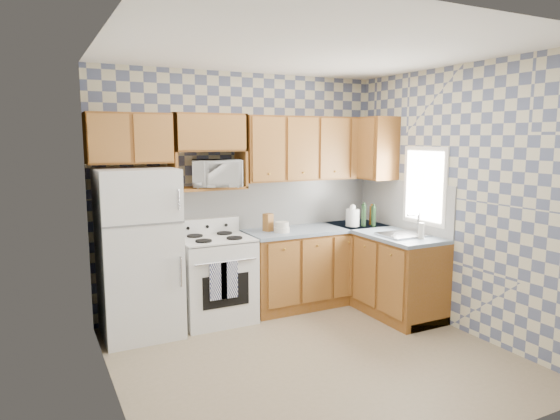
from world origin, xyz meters
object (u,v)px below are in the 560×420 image
object	(u,v)px
refrigerator	(139,253)
electric_kettle	(353,218)
stove_body	(215,280)
microwave	(217,173)

from	to	relation	value
refrigerator	electric_kettle	xyz separation A→B (m)	(2.52, -0.07, 0.18)
refrigerator	electric_kettle	world-z (taller)	refrigerator
stove_body	microwave	bearing A→B (deg)	53.28
electric_kettle	stove_body	bearing A→B (deg)	176.83
refrigerator	stove_body	world-z (taller)	refrigerator
stove_body	electric_kettle	size ratio (longest dim) A/B	4.37
electric_kettle	microwave	bearing A→B (deg)	173.11
refrigerator	electric_kettle	size ratio (longest dim) A/B	8.15
microwave	electric_kettle	xyz separation A→B (m)	(1.64, -0.20, -0.57)
microwave	electric_kettle	world-z (taller)	microwave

